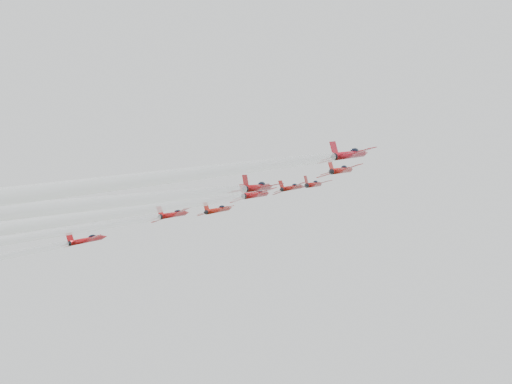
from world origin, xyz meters
The scene contains 8 objects.
jet_lead centered at (2.41, 24.63, 185.69)m, with size 9.90×12.50×8.52m.
jet_row2_left centered at (-14.48, 9.75, 176.11)m, with size 9.41×11.88×8.09m.
jet_row2_center centered at (2.58, 12.89, 178.12)m, with size 8.54×10.78×7.35m.
jet_row2_right centered at (16.19, 8.83, 175.53)m, with size 10.28×12.99×8.85m.
jet_center centered at (0.47, -41.84, 142.85)m, with size 10.53×96.97×63.06m.
jet_rear_left centered at (-9.27, -47.41, 139.27)m, with size 8.55×78.70×51.17m.
jet_rear_right centered at (8.53, -54.60, 134.64)m, with size 10.53×96.93×63.03m.
jet_rear_farright centered at (28.29, -57.98, 132.47)m, with size 10.16×93.57×60.85m.
Camera 1 is at (62.24, -102.77, 92.94)m, focal length 50.00 mm.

